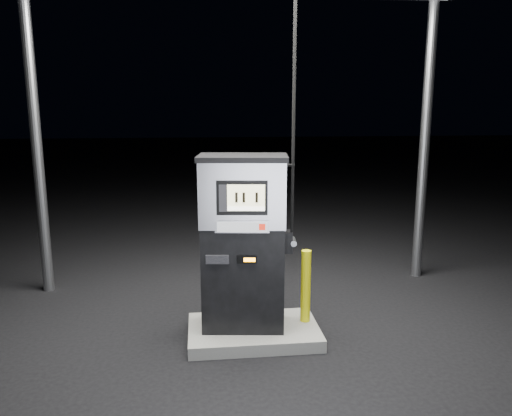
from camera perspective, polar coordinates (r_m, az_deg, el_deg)
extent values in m
plane|color=black|center=(6.40, -0.27, -14.59)|extent=(80.00, 80.00, 0.00)
cube|color=#63645F|center=(6.37, -0.28, -13.99)|extent=(1.60, 1.00, 0.15)
cylinder|color=gray|center=(8.08, -23.79, 6.55)|extent=(0.16, 0.16, 4.50)
cylinder|color=gray|center=(8.54, 18.73, 7.14)|extent=(0.16, 0.16, 4.50)
cube|color=black|center=(6.13, -1.46, -7.78)|extent=(1.04, 0.68, 1.28)
cube|color=silver|center=(5.87, -1.51, 1.73)|extent=(1.06, 0.70, 0.77)
cube|color=black|center=(5.81, -1.53, 5.78)|extent=(1.11, 0.75, 0.06)
cube|color=black|center=(5.58, -1.61, 1.15)|extent=(0.57, 0.10, 0.39)
cube|color=beige|center=(5.55, -1.14, 1.43)|extent=(0.42, 0.06, 0.25)
cube|color=white|center=(5.58, -1.14, -0.07)|extent=(0.42, 0.06, 0.05)
cube|color=silver|center=(5.64, -1.59, -2.13)|extent=(0.62, 0.11, 0.14)
cube|color=#92959A|center=(5.63, -1.60, -2.17)|extent=(0.56, 0.07, 0.11)
cube|color=red|center=(5.62, 0.70, -2.18)|extent=(0.07, 0.01, 0.07)
cube|color=black|center=(5.75, -1.06, -5.91)|extent=(0.23, 0.05, 0.09)
cube|color=orange|center=(5.74, -0.75, -5.95)|extent=(0.13, 0.02, 0.05)
cube|color=black|center=(5.77, -4.44, -5.89)|extent=(0.27, 0.06, 0.10)
cube|color=black|center=(6.00, 3.68, -3.84)|extent=(0.12, 0.20, 0.26)
cylinder|color=gray|center=(6.01, 4.27, -3.84)|extent=(0.10, 0.23, 0.07)
cylinder|color=black|center=(5.74, 4.36, 12.76)|extent=(0.04, 0.04, 3.19)
cylinder|color=yellow|center=(6.19, -5.48, -9.67)|extent=(0.14, 0.14, 0.87)
cylinder|color=yellow|center=(6.35, 5.70, -8.87)|extent=(0.16, 0.16, 0.92)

